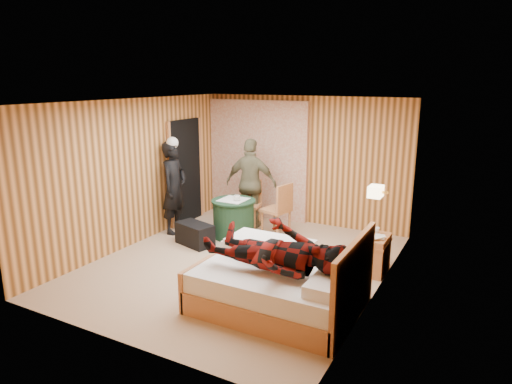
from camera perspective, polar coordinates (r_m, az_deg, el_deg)
The scene contains 23 objects.
floor at distance 7.22m, azimuth -1.96°, elevation -8.99°, with size 4.20×5.00×0.01m, color tan.
ceiling at distance 6.65m, azimuth -2.15°, elevation 11.25°, with size 4.20×5.00×0.01m, color white.
wall_back at distance 9.03m, azimuth 5.99°, elevation 3.94°, with size 4.20×0.02×2.50m, color #F1A65C.
wall_left at distance 8.07m, azimuth -15.05°, elevation 2.32°, with size 0.02×5.00×2.50m, color #F1A65C.
wall_right at distance 6.07m, azimuth 15.33°, elevation -1.49°, with size 0.02×5.00×2.50m, color #F1A65C.
curtain at distance 9.39m, azimuth 0.16°, elevation 4.10°, with size 2.20×0.08×2.40m, color beige.
doorway at distance 9.13m, azimuth -8.80°, elevation 2.53°, with size 0.06×0.90×2.05m, color black.
wall_lamp at distance 6.52m, azimuth 14.76°, elevation 0.07°, with size 0.26×0.24×0.16m.
bed at distance 5.88m, azimuth 3.17°, elevation -11.32°, with size 1.98×1.53×1.05m.
nightstand at distance 7.05m, azimuth 14.37°, elevation -7.44°, with size 0.43×0.59×0.57m.
round_table at distance 8.30m, azimuth -2.81°, elevation -3.26°, with size 0.80×0.80×0.71m.
chair_far at distance 8.79m, azimuth -0.79°, elevation -1.02°, with size 0.50×0.50×0.93m.
chair_near at distance 8.28m, azimuth 2.97°, elevation -1.75°, with size 0.53×0.53×0.98m.
duffel_bag at distance 8.01m, azimuth -7.65°, elevation -5.25°, with size 0.68×0.36×0.38m, color black.
sneaker_left at distance 7.85m, azimuth -3.53°, elevation -6.64°, with size 0.25×0.10×0.11m, color white.
sneaker_right at distance 7.66m, azimuth 0.53°, elevation -7.07°, with size 0.30×0.12×0.13m, color white.
woman_standing at distance 8.55m, azimuth -10.18°, elevation 0.55°, with size 0.63×0.41×1.72m, color black.
man_at_table at distance 8.73m, azimuth -0.60°, elevation 1.06°, with size 1.01×0.42×1.72m, color #6C6748.
man_on_bed at distance 5.43m, azimuth 2.47°, elevation -6.06°, with size 1.77×0.67×0.86m, color #6A0E0A.
book_lower at distance 6.91m, azimuth 14.41°, elevation -5.39°, with size 0.17×0.22×0.02m, color white.
book_upper at distance 6.90m, azimuth 14.42°, elevation -5.23°, with size 0.16×0.22×0.02m, color white.
cup_nightstand at distance 7.07m, azimuth 14.79°, elevation -4.67°, with size 0.10×0.10×0.09m, color white.
cup_table at distance 8.10m, azimuth -2.42°, elevation -0.76°, with size 0.12×0.12×0.10m, color white.
Camera 1 is at (3.36, -5.73, 2.83)m, focal length 32.00 mm.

